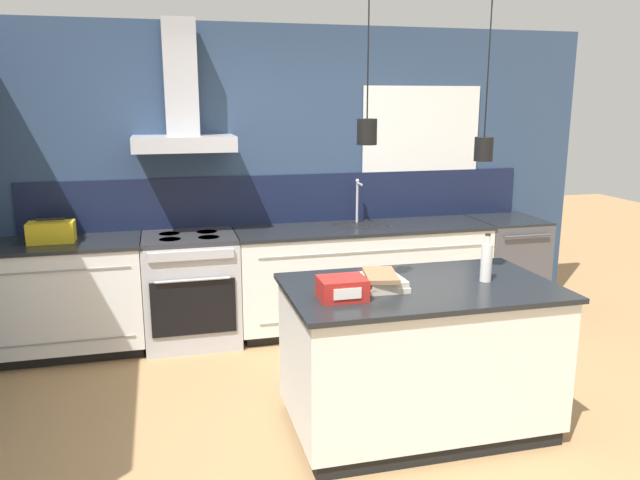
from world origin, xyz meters
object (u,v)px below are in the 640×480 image
dishwasher (505,266)px  yellow_toolbox (51,232)px  bottle_on_island (486,261)px  book_stack (382,280)px  red_supply_box (342,288)px  oven_range (191,289)px

dishwasher → yellow_toolbox: 3.95m
bottle_on_island → book_stack: bottle_on_island is taller
bottle_on_island → yellow_toolbox: bottle_on_island is taller
book_stack → yellow_toolbox: yellow_toolbox is taller
dishwasher → red_supply_box: size_ratio=3.54×
book_stack → bottle_on_island: bearing=-2.5°
dishwasher → book_stack: book_stack is taller
dishwasher → book_stack: bearing=-136.9°
bottle_on_island → red_supply_box: (-0.94, -0.11, -0.06)m
yellow_toolbox → dishwasher: bearing=-0.0°
bottle_on_island → book_stack: 0.66m
red_supply_box → yellow_toolbox: bearing=133.3°
red_supply_box → yellow_toolbox: yellow_toolbox is taller
oven_range → yellow_toolbox: (-1.03, 0.00, 0.54)m
red_supply_box → bottle_on_island: bearing=7.0°
bottle_on_island → red_supply_box: size_ratio=1.15×
book_stack → yellow_toolbox: size_ratio=1.01×
dishwasher → red_supply_box: red_supply_box is taller
oven_range → bottle_on_island: (1.68, -1.76, 0.58)m
book_stack → red_supply_box: 0.32m
bottle_on_island → book_stack: (-0.65, 0.03, -0.08)m
oven_range → red_supply_box: 2.08m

